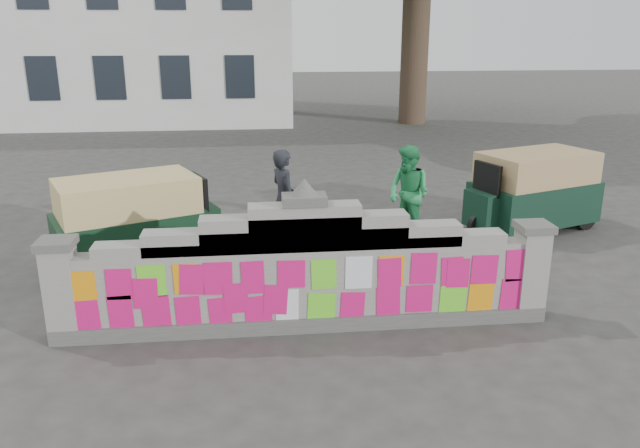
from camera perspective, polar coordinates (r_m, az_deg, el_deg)
The scene contains 8 objects.
ground at distance 8.33m, azimuth -1.35°, elevation -9.38°, with size 100.00×100.00×0.00m, color #383533.
parapet_wall at distance 8.02m, azimuth -1.38°, elevation -4.61°, with size 6.48×0.44×2.01m.
building at distance 30.08m, azimuth -19.38°, elevation 17.02°, with size 16.00×10.00×8.90m.
cyclist_bike at distance 10.47m, azimuth -3.27°, elevation -0.80°, with size 0.65×1.85×0.97m, color black.
cyclist_rider at distance 10.36m, azimuth -3.31°, elevation 0.98°, with size 0.60×0.40×1.65m, color black.
pedestrian at distance 11.51m, azimuth 8.11°, elevation 2.78°, with size 0.85×0.66×1.76m, color #299954.
rickshaw_left at distance 10.57m, azimuth -16.66°, elevation 0.29°, with size 2.77×2.07×1.49m.
rickshaw_right at distance 12.73m, azimuth 18.82°, elevation 2.98°, with size 2.80×1.99×1.51m.
Camera 1 is at (-0.62, -7.41, 3.76)m, focal length 35.00 mm.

